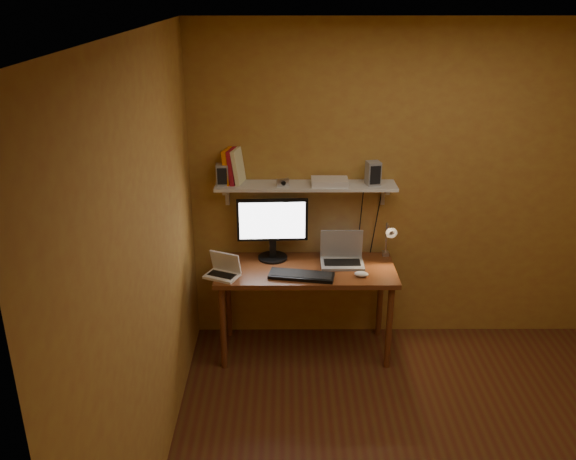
{
  "coord_description": "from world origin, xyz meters",
  "views": [
    {
      "loc": [
        -0.94,
        -3.02,
        2.81
      ],
      "look_at": [
        -0.93,
        1.18,
        1.11
      ],
      "focal_mm": 38.0,
      "sensor_mm": 36.0,
      "label": 1
    }
  ],
  "objects_px": {
    "monitor": "(272,226)",
    "mouse": "(361,274)",
    "speaker_left": "(222,175)",
    "speaker_right": "(373,173)",
    "wall_shelf": "(306,186)",
    "desk": "(306,278)",
    "netbook": "(224,269)",
    "keyboard": "(301,276)",
    "desk_lamp": "(389,237)",
    "shelf_camera": "(283,182)",
    "laptop": "(342,254)",
    "router": "(330,182)"
  },
  "relations": [
    {
      "from": "laptop",
      "to": "netbook",
      "type": "height_order",
      "value": "laptop"
    },
    {
      "from": "wall_shelf",
      "to": "laptop",
      "type": "xyz_separation_m",
      "value": [
        0.29,
        -0.09,
        -0.54
      ]
    },
    {
      "from": "wall_shelf",
      "to": "speaker_left",
      "type": "distance_m",
      "value": 0.65
    },
    {
      "from": "monitor",
      "to": "speaker_right",
      "type": "bearing_deg",
      "value": -2.15
    },
    {
      "from": "laptop",
      "to": "keyboard",
      "type": "distance_m",
      "value": 0.42
    },
    {
      "from": "desk",
      "to": "laptop",
      "type": "bearing_deg",
      "value": 19.79
    },
    {
      "from": "desk",
      "to": "wall_shelf",
      "type": "bearing_deg",
      "value": 90.0
    },
    {
      "from": "wall_shelf",
      "to": "monitor",
      "type": "distance_m",
      "value": 0.42
    },
    {
      "from": "desk",
      "to": "mouse",
      "type": "distance_m",
      "value": 0.46
    },
    {
      "from": "speaker_left",
      "to": "speaker_right",
      "type": "height_order",
      "value": "speaker_right"
    },
    {
      "from": "laptop",
      "to": "router",
      "type": "xyz_separation_m",
      "value": [
        -0.11,
        0.07,
        0.58
      ]
    },
    {
      "from": "desk_lamp",
      "to": "speaker_left",
      "type": "distance_m",
      "value": 1.39
    },
    {
      "from": "monitor",
      "to": "mouse",
      "type": "xyz_separation_m",
      "value": [
        0.68,
        -0.33,
        -0.26
      ]
    },
    {
      "from": "netbook",
      "to": "desk_lamp",
      "type": "bearing_deg",
      "value": 36.02
    },
    {
      "from": "monitor",
      "to": "keyboard",
      "type": "xyz_separation_m",
      "value": [
        0.22,
        -0.34,
        -0.27
      ]
    },
    {
      "from": "mouse",
      "to": "desk_lamp",
      "type": "xyz_separation_m",
      "value": [
        0.24,
        0.28,
        0.19
      ]
    },
    {
      "from": "speaker_left",
      "to": "wall_shelf",
      "type": "bearing_deg",
      "value": -1.74
    },
    {
      "from": "desk",
      "to": "router",
      "type": "distance_m",
      "value": 0.78
    },
    {
      "from": "laptop",
      "to": "shelf_camera",
      "type": "relative_size",
      "value": 3.33
    },
    {
      "from": "wall_shelf",
      "to": "speaker_right",
      "type": "xyz_separation_m",
      "value": [
        0.51,
        -0.01,
        0.11
      ]
    },
    {
      "from": "wall_shelf",
      "to": "netbook",
      "type": "height_order",
      "value": "wall_shelf"
    },
    {
      "from": "desk_lamp",
      "to": "router",
      "type": "bearing_deg",
      "value": 173.87
    },
    {
      "from": "desk",
      "to": "mouse",
      "type": "bearing_deg",
      "value": -19.91
    },
    {
      "from": "speaker_right",
      "to": "shelf_camera",
      "type": "distance_m",
      "value": 0.7
    },
    {
      "from": "desk",
      "to": "netbook",
      "type": "relative_size",
      "value": 4.75
    },
    {
      "from": "monitor",
      "to": "speaker_right",
      "type": "distance_m",
      "value": 0.89
    },
    {
      "from": "monitor",
      "to": "laptop",
      "type": "distance_m",
      "value": 0.6
    },
    {
      "from": "monitor",
      "to": "keyboard",
      "type": "bearing_deg",
      "value": -58.82
    },
    {
      "from": "speaker_right",
      "to": "speaker_left",
      "type": "bearing_deg",
      "value": 168.33
    },
    {
      "from": "shelf_camera",
      "to": "netbook",
      "type": "bearing_deg",
      "value": -148.46
    },
    {
      "from": "speaker_left",
      "to": "shelf_camera",
      "type": "bearing_deg",
      "value": -7.51
    },
    {
      "from": "desk",
      "to": "monitor",
      "type": "distance_m",
      "value": 0.49
    },
    {
      "from": "wall_shelf",
      "to": "speaker_right",
      "type": "relative_size",
      "value": 7.69
    },
    {
      "from": "monitor",
      "to": "laptop",
      "type": "relative_size",
      "value": 1.67
    },
    {
      "from": "wall_shelf",
      "to": "netbook",
      "type": "xyz_separation_m",
      "value": [
        -0.63,
        -0.33,
        -0.56
      ]
    },
    {
      "from": "keyboard",
      "to": "mouse",
      "type": "distance_m",
      "value": 0.45
    },
    {
      "from": "desk",
      "to": "speaker_left",
      "type": "xyz_separation_m",
      "value": [
        -0.64,
        0.18,
        0.79
      ]
    },
    {
      "from": "shelf_camera",
      "to": "desk_lamp",
      "type": "bearing_deg",
      "value": -1.14
    },
    {
      "from": "laptop",
      "to": "netbook",
      "type": "distance_m",
      "value": 0.95
    },
    {
      "from": "monitor",
      "to": "desk_lamp",
      "type": "bearing_deg",
      "value": -5.47
    },
    {
      "from": "mouse",
      "to": "speaker_left",
      "type": "distance_m",
      "value": 1.3
    },
    {
      "from": "wall_shelf",
      "to": "speaker_left",
      "type": "xyz_separation_m",
      "value": [
        -0.64,
        -0.02,
        0.1
      ]
    },
    {
      "from": "router",
      "to": "monitor",
      "type": "bearing_deg",
      "value": 179.92
    },
    {
      "from": "wall_shelf",
      "to": "netbook",
      "type": "bearing_deg",
      "value": -152.49
    },
    {
      "from": "speaker_left",
      "to": "speaker_right",
      "type": "bearing_deg",
      "value": -3.14
    },
    {
      "from": "speaker_left",
      "to": "shelf_camera",
      "type": "distance_m",
      "value": 0.47
    },
    {
      "from": "monitor",
      "to": "netbook",
      "type": "xyz_separation_m",
      "value": [
        -0.37,
        -0.31,
        -0.23
      ]
    },
    {
      "from": "desk_lamp",
      "to": "speaker_left",
      "type": "relative_size",
      "value": 2.29
    },
    {
      "from": "speaker_right",
      "to": "router",
      "type": "xyz_separation_m",
      "value": [
        -0.33,
        -0.0,
        -0.07
      ]
    },
    {
      "from": "desk",
      "to": "mouse",
      "type": "relative_size",
      "value": 12.97
    }
  ]
}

